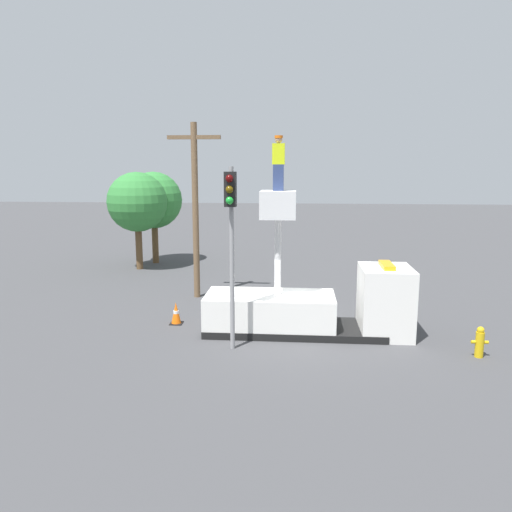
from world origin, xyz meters
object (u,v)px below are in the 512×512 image
traffic_cone_rear (176,314)px  tree_left_bg (137,202)px  bucket_truck (311,305)px  utility_pole (195,205)px  fire_hydrant (480,342)px  worker (278,163)px  tree_right_bg (154,201)px  traffic_light_pole (231,223)px

traffic_cone_rear → tree_left_bg: size_ratio=0.15×
bucket_truck → traffic_cone_rear: size_ratio=8.67×
utility_pole → fire_hydrant: bearing=-32.4°
worker → tree_right_bg: (-7.57, 11.72, -2.02)m
fire_hydrant → traffic_cone_rear: fire_hydrant is taller
fire_hydrant → tree_left_bg: 18.52m
traffic_light_pole → tree_left_bg: 13.52m
bucket_truck → worker: size_ratio=3.91×
bucket_truck → tree_left_bg: size_ratio=1.30×
fire_hydrant → tree_left_bg: size_ratio=0.18×
worker → fire_hydrant: worker is taller
bucket_truck → tree_right_bg: size_ratio=1.30×
worker → utility_pole: (-3.62, 4.30, -1.67)m
bucket_truck → fire_hydrant: (4.88, -1.83, -0.49)m
tree_right_bg → worker: bearing=-57.1°
traffic_light_pole → traffic_cone_rear: bearing=134.0°
bucket_truck → traffic_cone_rear: (-4.76, 0.54, -0.57)m
utility_pole → worker: bearing=-49.9°
traffic_light_pole → utility_pole: 6.59m
worker → utility_pole: size_ratio=0.24×
traffic_cone_rear → tree_left_bg: tree_left_bg is taller
bucket_truck → utility_pole: size_ratio=0.94×
traffic_light_pole → tree_right_bg: traffic_light_pole is taller
bucket_truck → tree_left_bg: bearing=132.5°
fire_hydrant → tree_right_bg: 19.44m
traffic_cone_rear → traffic_light_pole: bearing=-46.0°
fire_hydrant → traffic_cone_rear: (-9.64, 2.36, -0.08)m
worker → traffic_light_pole: 2.85m
utility_pole → bucket_truck: bearing=-42.1°
worker → tree_right_bg: 14.09m
traffic_light_pole → traffic_cone_rear: size_ratio=7.02×
fire_hydrant → tree_left_bg: tree_left_bg is taller
tree_right_bg → tree_left_bg: bearing=-101.8°
bucket_truck → tree_right_bg: 14.84m
worker → utility_pole: 5.86m
fire_hydrant → utility_pole: 11.95m
bucket_truck → tree_left_bg: 13.71m
traffic_light_pole → worker: bearing=55.1°
tree_left_bg → tree_right_bg: size_ratio=1.00×
tree_left_bg → utility_pole: bearing=-52.4°
bucket_truck → fire_hydrant: 5.24m
traffic_cone_rear → fire_hydrant: bearing=-13.8°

